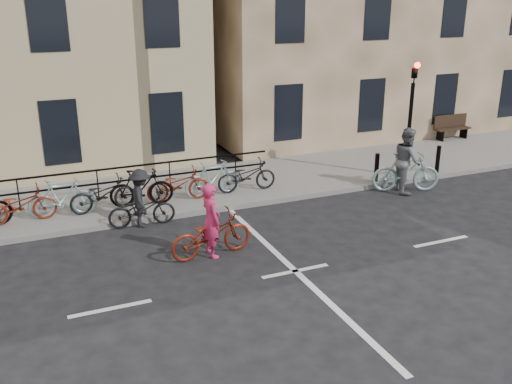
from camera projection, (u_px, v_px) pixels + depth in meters
name	position (u px, v px, depth m)	size (l,w,h in m)	color
ground	(295.00, 271.00, 12.49)	(120.00, 120.00, 0.00)	black
sidewalk	(74.00, 205.00, 16.18)	(46.00, 4.00, 0.15)	slate
traffic_light	(411.00, 105.00, 17.75)	(0.18, 0.30, 3.90)	black
bollard_east	(377.00, 168.00, 17.84)	(0.14, 0.14, 0.90)	black
bollard_west	(438.00, 159.00, 18.73)	(0.14, 0.14, 0.90)	black
bench	(451.00, 126.00, 23.07)	(1.60, 0.41, 0.97)	black
parked_bikes	(103.00, 193.00, 15.42)	(10.40, 1.23, 1.05)	black
cyclist_pink	(211.00, 231.00, 13.05)	(2.03, 0.87, 1.75)	maroon
cyclist_grey	(406.00, 166.00, 17.26)	(2.13, 1.28, 1.99)	#87ABB1
cyclist_dark	(141.00, 204.00, 14.74)	(1.76, 1.03, 1.54)	black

